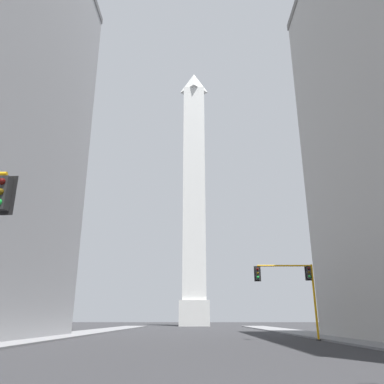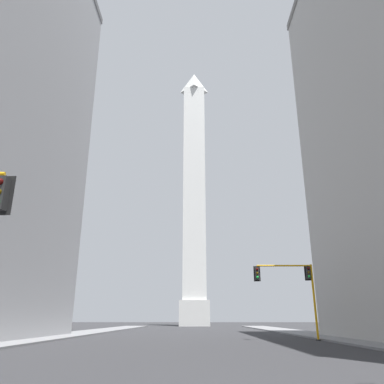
# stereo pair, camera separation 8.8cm
# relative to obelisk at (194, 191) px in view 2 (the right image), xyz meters

# --- Properties ---
(sidewalk_left) EXTENTS (5.00, 111.28, 0.15)m
(sidewalk_left) POSITION_rel_obelisk_xyz_m (-13.38, -59.35, -34.33)
(sidewalk_left) COLOR slate
(sidewalk_left) RESTS_ON ground_plane
(sidewalk_right) EXTENTS (5.00, 111.28, 0.15)m
(sidewalk_right) POSITION_rel_obelisk_xyz_m (13.38, -59.35, -34.33)
(sidewalk_right) COLOR slate
(sidewalk_right) RESTS_ON ground_plane
(obelisk) EXTENTS (7.31, 7.31, 71.74)m
(obelisk) POSITION_rel_obelisk_xyz_m (0.00, 0.00, 0.00)
(obelisk) COLOR silver
(obelisk) RESTS_ON ground_plane
(traffic_light_mid_right) EXTENTS (5.22, 0.51, 6.23)m
(traffic_light_mid_right) POSITION_rel_obelisk_xyz_m (8.91, -62.30, -29.65)
(traffic_light_mid_right) COLOR orange
(traffic_light_mid_right) RESTS_ON ground_plane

